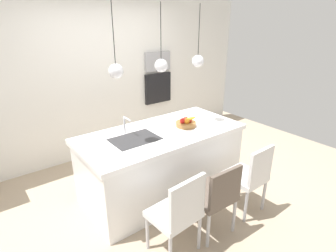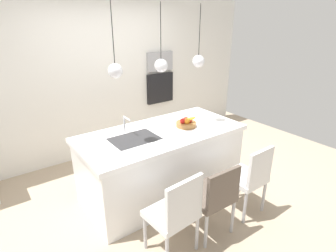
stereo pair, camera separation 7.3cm
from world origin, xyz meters
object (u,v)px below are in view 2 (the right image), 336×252
(fruit_bowl, at_px, (186,123))
(oven, at_px, (160,88))
(chair_far, at_px, (249,176))
(microwave, at_px, (160,61))
(chair_near, at_px, (176,212))
(chair_middle, at_px, (212,195))

(fruit_bowl, relative_size, oven, 0.48)
(fruit_bowl, relative_size, chair_far, 0.30)
(microwave, relative_size, chair_near, 0.60)
(microwave, height_order, chair_far, microwave)
(microwave, relative_size, oven, 0.96)
(chair_near, bearing_deg, oven, 58.30)
(oven, relative_size, chair_far, 0.63)
(chair_near, xyz_separation_m, chair_middle, (0.49, 0.00, -0.02))
(microwave, relative_size, chair_middle, 0.64)
(fruit_bowl, bearing_deg, chair_near, -133.78)
(microwave, bearing_deg, chair_near, -121.70)
(oven, bearing_deg, microwave, 0.00)
(chair_middle, bearing_deg, chair_near, -179.67)
(oven, xyz_separation_m, chair_near, (-1.57, -2.54, -0.49))
(fruit_bowl, xyz_separation_m, microwave, (0.70, 1.63, 0.55))
(fruit_bowl, bearing_deg, chair_far, -76.49)
(fruit_bowl, height_order, oven, oven)
(microwave, distance_m, chair_middle, 2.93)
(oven, relative_size, chair_near, 0.62)
(chair_middle, bearing_deg, microwave, 66.99)
(microwave, bearing_deg, oven, 0.00)
(oven, xyz_separation_m, chair_middle, (-1.08, -2.54, -0.50))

